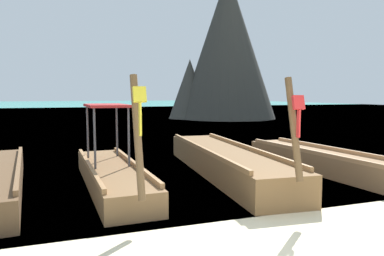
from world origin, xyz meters
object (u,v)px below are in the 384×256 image
longtail_boat_red_ribbon (224,161)px  longtail_boat_violet_ribbon (322,161)px  karst_rock (225,49)px  longtail_boat_yellow_ribbon (112,173)px

longtail_boat_red_ribbon → longtail_boat_violet_ribbon: (2.64, -0.64, -0.04)m
karst_rock → longtail_boat_red_ribbon: bearing=-114.6°
longtail_boat_yellow_ribbon → karst_rock: karst_rock is taller
longtail_boat_red_ribbon → karst_rock: bearing=65.4°
longtail_boat_red_ribbon → longtail_boat_violet_ribbon: size_ratio=1.16×
karst_rock → longtail_boat_violet_ribbon: bearing=-107.8°
longtail_boat_yellow_ribbon → karst_rock: 25.32m
longtail_boat_yellow_ribbon → longtail_boat_violet_ribbon: 5.63m
longtail_boat_violet_ribbon → karst_rock: karst_rock is taller
longtail_boat_red_ribbon → longtail_boat_violet_ribbon: bearing=-13.6°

